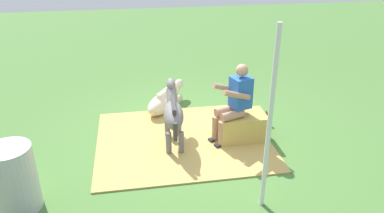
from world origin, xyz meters
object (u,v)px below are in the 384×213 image
(hay_bale, at_px, (241,126))
(person_seated, at_px, (234,101))
(water_barrel, at_px, (14,179))
(tent_pole_left, at_px, (270,123))
(pony_lying, at_px, (164,101))
(soda_bottle, at_px, (266,117))
(pony_standing, at_px, (173,113))

(hay_bale, height_order, person_seated, person_seated)
(water_barrel, xyz_separation_m, tent_pole_left, (-3.11, 0.46, 0.75))
(pony_lying, distance_m, soda_bottle, 2.00)
(hay_bale, bearing_deg, person_seated, 11.75)
(person_seated, bearing_deg, water_barrel, 20.70)
(pony_standing, height_order, pony_lying, pony_standing)
(hay_bale, xyz_separation_m, soda_bottle, (-0.60, -0.45, -0.10))
(hay_bale, height_order, soda_bottle, hay_bale)
(pony_standing, xyz_separation_m, water_barrel, (2.17, 1.30, -0.11))
(person_seated, distance_m, tent_pole_left, 1.71)
(soda_bottle, distance_m, water_barrel, 4.28)
(pony_lying, relative_size, tent_pole_left, 0.53)
(pony_standing, relative_size, pony_lying, 1.07)
(water_barrel, bearing_deg, pony_lying, -129.75)
(hay_bale, distance_m, soda_bottle, 0.76)
(hay_bale, bearing_deg, water_barrel, 20.29)
(soda_bottle, bearing_deg, pony_lying, -26.56)
(hay_bale, distance_m, water_barrel, 3.55)
(hay_bale, height_order, pony_lying, hay_bale)
(tent_pole_left, bearing_deg, pony_standing, -61.86)
(person_seated, height_order, water_barrel, person_seated)
(soda_bottle, bearing_deg, water_barrel, 23.13)
(hay_bale, relative_size, person_seated, 0.59)
(soda_bottle, bearing_deg, hay_bale, 36.62)
(soda_bottle, bearing_deg, tent_pole_left, 69.08)
(person_seated, xyz_separation_m, pony_standing, (0.99, -0.11, -0.19))
(water_barrel, bearing_deg, soda_bottle, -156.87)
(pony_lying, xyz_separation_m, soda_bottle, (-1.79, 0.89, -0.06))
(pony_standing, distance_m, water_barrel, 2.53)
(pony_standing, bearing_deg, hay_bale, 176.29)
(hay_bale, xyz_separation_m, tent_pole_left, (0.21, 1.69, 0.96))
(pony_lying, bearing_deg, soda_bottle, 153.44)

